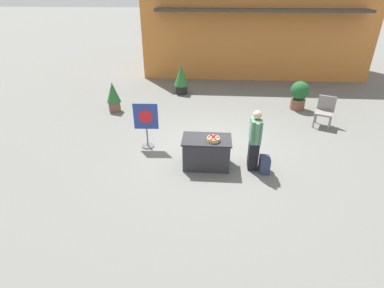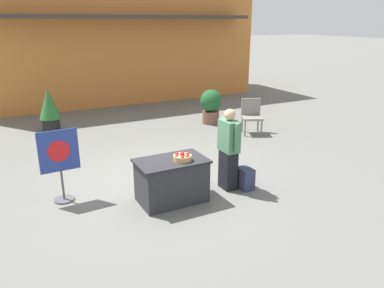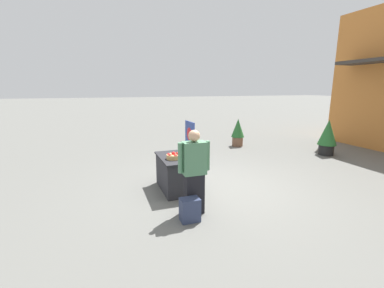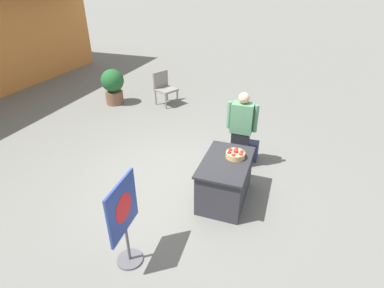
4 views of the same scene
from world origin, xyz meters
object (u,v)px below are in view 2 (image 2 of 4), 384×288
at_px(backpack, 245,178).
at_px(potted_plant_near_left, 211,105).
at_px(person_visitor, 229,149).
at_px(potted_plant_far_right, 49,108).
at_px(display_table, 172,180).
at_px(poster_board, 60,162).
at_px(patio_chair, 251,114).
at_px(apple_basket, 182,157).

relative_size(backpack, potted_plant_near_left, 0.39).
bearing_deg(person_visitor, potted_plant_far_right, -66.42).
bearing_deg(display_table, poster_board, 152.42).
height_order(poster_board, potted_plant_near_left, poster_board).
xyz_separation_m(person_visitor, poster_board, (-2.93, 0.93, -0.05)).
distance_m(poster_board, potted_plant_near_left, 6.12).
bearing_deg(poster_board, patio_chair, 106.33).
bearing_deg(potted_plant_near_left, patio_chair, -71.23).
xyz_separation_m(apple_basket, poster_board, (-1.91, 1.03, -0.09)).
distance_m(apple_basket, poster_board, 2.17).
relative_size(person_visitor, potted_plant_far_right, 1.27).
distance_m(patio_chair, potted_plant_near_left, 1.54).
relative_size(person_visitor, potted_plant_near_left, 1.47).
bearing_deg(apple_basket, potted_plant_far_right, 103.57).
height_order(backpack, potted_plant_near_left, potted_plant_near_left).
relative_size(poster_board, potted_plant_far_right, 1.07).
bearing_deg(apple_basket, backpack, -3.40).
distance_m(person_visitor, poster_board, 3.08).
distance_m(backpack, poster_board, 3.44).
bearing_deg(patio_chair, apple_basket, -26.20).
bearing_deg(patio_chair, display_table, -28.51).
bearing_deg(poster_board, apple_basket, 58.79).
distance_m(apple_basket, patio_chair, 4.73).
height_order(backpack, patio_chair, patio_chair).
bearing_deg(person_visitor, poster_board, -16.80).
relative_size(backpack, patio_chair, 0.43).
bearing_deg(display_table, potted_plant_near_left, 52.28).
bearing_deg(display_table, person_visitor, -0.70).
height_order(patio_chair, potted_plant_near_left, potted_plant_near_left).
bearing_deg(poster_board, potted_plant_far_right, 171.60).
bearing_deg(patio_chair, backpack, -12.93).
bearing_deg(backpack, poster_board, 161.04).
height_order(poster_board, patio_chair, poster_board).
bearing_deg(display_table, potted_plant_far_right, 102.32).
bearing_deg(poster_board, person_visitor, 69.62).
distance_m(backpack, potted_plant_near_left, 4.89).
relative_size(display_table, potted_plant_near_left, 1.16).
bearing_deg(apple_basket, patio_chair, 38.98).
bearing_deg(backpack, display_table, 172.49).
relative_size(poster_board, patio_chair, 1.35).
xyz_separation_m(patio_chair, potted_plant_near_left, (-0.50, 1.46, 0.04)).
bearing_deg(poster_board, backpack, 68.16).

